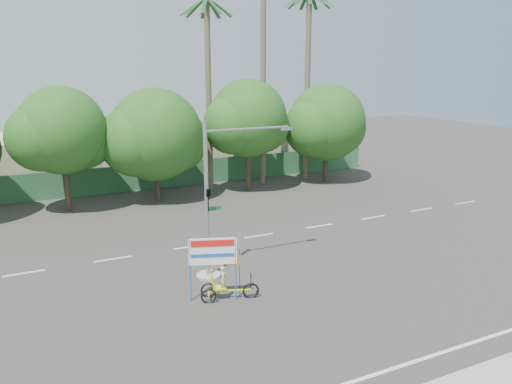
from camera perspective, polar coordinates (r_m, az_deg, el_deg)
name	(u,v)px	position (r m, az deg, el deg)	size (l,w,h in m)	color
ground	(302,302)	(20.62, 5.28, -12.37)	(120.00, 120.00, 0.00)	#33302D
fence	(159,176)	(39.32, -11.04, 1.85)	(38.00, 0.08, 2.00)	#336B3D
building_left	(14,164)	(42.34, -25.93, 2.93)	(12.00, 8.00, 4.00)	beige
building_right	(231,150)	(45.91, -2.87, 4.86)	(14.00, 8.00, 3.60)	beige
tree_left	(61,134)	(34.08, -21.36, 6.22)	(6.66, 5.60, 8.07)	#473828
tree_center	(155,137)	(35.13, -11.47, 6.13)	(7.62, 6.40, 7.85)	#473828
tree_right	(247,121)	(37.38, -0.99, 8.07)	(6.90, 5.80, 8.36)	#473828
tree_far_right	(326,125)	(40.87, 8.02, 7.61)	(7.38, 6.20, 7.94)	#473828
palm_tall	(263,49)	(39.43, 0.83, 15.99)	(3.73, 3.79, 17.45)	#70604C
palm_mid	(308,64)	(41.36, 5.94, 14.35)	(3.73, 3.79, 15.45)	#70604C
palm_short	(208,71)	(37.61, -5.50, 13.58)	(3.73, 3.79, 14.45)	#70604C
traffic_signal	(214,214)	(21.99, -4.86, -2.47)	(4.72, 1.10, 7.00)	gray
trike_billboard	(220,274)	(20.33, -4.15, -9.29)	(2.68, 1.20, 2.77)	black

